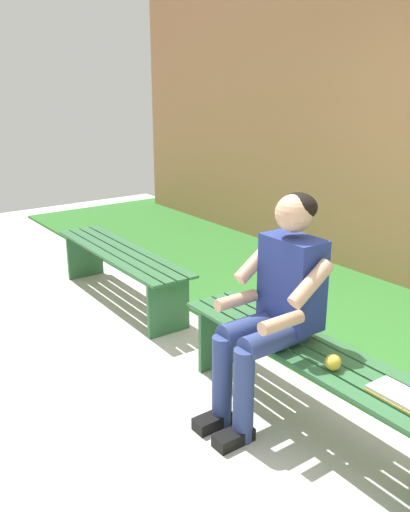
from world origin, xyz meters
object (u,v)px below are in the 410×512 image
at_px(bench_near, 311,368).
at_px(person_seated, 275,301).
at_px(bench_far, 121,263).
at_px(apple, 333,362).

height_order(bench_near, person_seated, person_seated).
distance_m(bench_near, bench_far, 2.17).
relative_size(bench_near, person_seated, 1.46).
relative_size(bench_near, bench_far, 1.04).
bearing_deg(apple, bench_near, -20.22).
distance_m(bench_near, person_seated, 0.41).
height_order(bench_near, apple, apple).
bearing_deg(apple, bench_far, -1.80).
bearing_deg(person_seated, bench_near, -152.83).
distance_m(person_seated, apple, 0.45).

